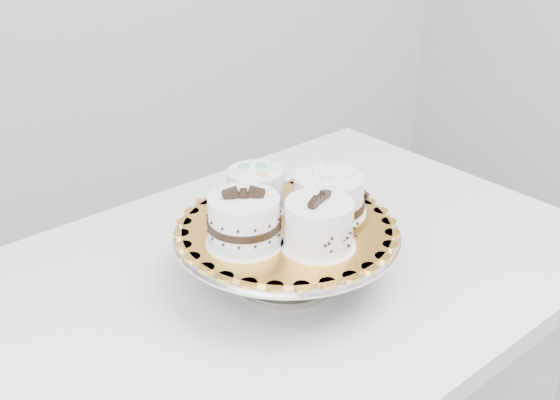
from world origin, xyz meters
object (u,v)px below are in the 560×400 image
cake_stand (287,246)px  cake_board (287,228)px  table (276,305)px  cake_dots (256,189)px  cake_ribbon (329,195)px  cake_banded (244,223)px  cake_swirl (319,226)px

cake_stand → cake_board: size_ratio=1.09×
table → cake_dots: cake_dots is taller
cake_board → cake_ribbon: size_ratio=2.27×
table → cake_board: cake_board is taller
cake_ribbon → cake_dots: bearing=119.1°
table → cake_stand: size_ratio=3.42×
table → cake_stand: 0.16m
cake_ribbon → cake_board: bearing=162.8°
cake_banded → cake_stand: bearing=34.1°
cake_board → cake_dots: 0.10m
cake_board → cake_stand: bearing=-82.9°
cake_stand → cake_ribbon: size_ratio=2.47×
table → cake_stand: cake_stand is taller
cake_swirl → cake_banded: cake_banded is taller
cake_swirl → cake_dots: size_ratio=1.20×
cake_swirl → cake_banded: size_ratio=0.94×
cake_dots → cake_ribbon: bearing=-46.6°
cake_stand → cake_banded: cake_banded is taller
cake_swirl → table: bearing=65.8°
cake_banded → cake_ribbon: 0.18m
cake_stand → cake_dots: (-0.01, 0.09, 0.07)m
cake_stand → cake_swirl: 0.11m
cake_swirl → cake_stand: bearing=70.1°
cake_board → cake_swirl: (0.01, -0.08, 0.04)m
cake_stand → cake_banded: size_ratio=2.50×
cake_swirl → cake_banded: bearing=117.5°
cake_dots → cake_ribbon: same height
cake_stand → cake_banded: (-0.09, -0.01, 0.07)m
cake_banded → cake_dots: bearing=78.6°
cake_board → cake_banded: (-0.09, -0.01, 0.04)m
cake_banded → cake_dots: 0.12m
cake_board → cake_swirl: 0.09m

